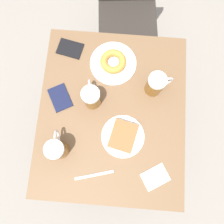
{
  "coord_description": "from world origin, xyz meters",
  "views": [
    {
      "loc": [
        0.02,
        -0.21,
        1.8
      ],
      "look_at": [
        0.0,
        0.0,
        0.79
      ],
      "focal_mm": 35.0,
      "sensor_mm": 36.0,
      "label": 1
    }
  ],
  "objects_px": {
    "plate_with_cake": "(123,136)",
    "beer_mug_center": "(92,97)",
    "plate_with_donut": "(113,62)",
    "beer_mug_left": "(57,149)",
    "passport_far_edge": "(70,49)",
    "chair": "(128,2)",
    "passport_near_edge": "(60,98)",
    "beer_mug_right": "(156,84)",
    "fork": "(94,175)",
    "napkin_folded": "(155,177)"
  },
  "relations": [
    {
      "from": "fork",
      "to": "beer_mug_left",
      "type": "bearing_deg",
      "value": 148.4
    },
    {
      "from": "beer_mug_left",
      "to": "beer_mug_right",
      "type": "distance_m",
      "value": 0.53
    },
    {
      "from": "plate_with_donut",
      "to": "napkin_folded",
      "type": "height_order",
      "value": "plate_with_donut"
    },
    {
      "from": "beer_mug_center",
      "to": "beer_mug_right",
      "type": "height_order",
      "value": "same"
    },
    {
      "from": "plate_with_cake",
      "to": "passport_near_edge",
      "type": "bearing_deg",
      "value": 152.73
    },
    {
      "from": "plate_with_cake",
      "to": "beer_mug_right",
      "type": "xyz_separation_m",
      "value": [
        0.13,
        0.25,
        0.05
      ]
    },
    {
      "from": "beer_mug_left",
      "to": "passport_far_edge",
      "type": "distance_m",
      "value": 0.52
    },
    {
      "from": "plate_with_donut",
      "to": "beer_mug_center",
      "type": "height_order",
      "value": "beer_mug_center"
    },
    {
      "from": "beer_mug_right",
      "to": "fork",
      "type": "height_order",
      "value": "beer_mug_right"
    },
    {
      "from": "beer_mug_right",
      "to": "fork",
      "type": "xyz_separation_m",
      "value": [
        -0.25,
        -0.43,
        -0.07
      ]
    },
    {
      "from": "beer_mug_center",
      "to": "beer_mug_right",
      "type": "bearing_deg",
      "value": 16.21
    },
    {
      "from": "plate_with_cake",
      "to": "beer_mug_center",
      "type": "distance_m",
      "value": 0.23
    },
    {
      "from": "beer_mug_left",
      "to": "fork",
      "type": "height_order",
      "value": "beer_mug_left"
    },
    {
      "from": "beer_mug_left",
      "to": "beer_mug_center",
      "type": "bearing_deg",
      "value": 62.75
    },
    {
      "from": "fork",
      "to": "passport_far_edge",
      "type": "relative_size",
      "value": 1.25
    },
    {
      "from": "fork",
      "to": "passport_near_edge",
      "type": "xyz_separation_m",
      "value": [
        -0.2,
        0.35,
        0.0
      ]
    },
    {
      "from": "plate_with_cake",
      "to": "fork",
      "type": "height_order",
      "value": "plate_with_cake"
    },
    {
      "from": "chair",
      "to": "beer_mug_left",
      "type": "height_order",
      "value": "beer_mug_left"
    },
    {
      "from": "chair",
      "to": "passport_near_edge",
      "type": "bearing_deg",
      "value": -117.68
    },
    {
      "from": "passport_near_edge",
      "to": "passport_far_edge",
      "type": "height_order",
      "value": "same"
    },
    {
      "from": "napkin_folded",
      "to": "plate_with_cake",
      "type": "bearing_deg",
      "value": 132.84
    },
    {
      "from": "beer_mug_center",
      "to": "fork",
      "type": "distance_m",
      "value": 0.36
    },
    {
      "from": "plate_with_donut",
      "to": "beer_mug_left",
      "type": "bearing_deg",
      "value": -115.29
    },
    {
      "from": "chair",
      "to": "beer_mug_center",
      "type": "xyz_separation_m",
      "value": [
        -0.14,
        -0.75,
        0.29
      ]
    },
    {
      "from": "chair",
      "to": "beer_mug_center",
      "type": "height_order",
      "value": "beer_mug_center"
    },
    {
      "from": "chair",
      "to": "passport_far_edge",
      "type": "height_order",
      "value": "chair"
    },
    {
      "from": "beer_mug_left",
      "to": "passport_near_edge",
      "type": "bearing_deg",
      "value": 97.82
    },
    {
      "from": "napkin_folded",
      "to": "passport_far_edge",
      "type": "xyz_separation_m",
      "value": [
        -0.46,
        0.6,
        0.0
      ]
    },
    {
      "from": "beer_mug_left",
      "to": "napkin_folded",
      "type": "distance_m",
      "value": 0.46
    },
    {
      "from": "passport_far_edge",
      "to": "beer_mug_left",
      "type": "bearing_deg",
      "value": -88.19
    },
    {
      "from": "plate_with_donut",
      "to": "passport_near_edge",
      "type": "distance_m",
      "value": 0.32
    },
    {
      "from": "napkin_folded",
      "to": "passport_near_edge",
      "type": "relative_size",
      "value": 0.94
    },
    {
      "from": "chair",
      "to": "plate_with_cake",
      "type": "height_order",
      "value": "chair"
    },
    {
      "from": "chair",
      "to": "plate_with_donut",
      "type": "height_order",
      "value": "chair"
    },
    {
      "from": "beer_mug_right",
      "to": "fork",
      "type": "relative_size",
      "value": 0.76
    },
    {
      "from": "beer_mug_right",
      "to": "passport_far_edge",
      "type": "relative_size",
      "value": 0.95
    },
    {
      "from": "plate_with_donut",
      "to": "fork",
      "type": "distance_m",
      "value": 0.55
    },
    {
      "from": "plate_with_donut",
      "to": "passport_near_edge",
      "type": "xyz_separation_m",
      "value": [
        -0.25,
        -0.2,
        -0.01
      ]
    },
    {
      "from": "chair",
      "to": "passport_far_edge",
      "type": "distance_m",
      "value": 0.6
    },
    {
      "from": "passport_near_edge",
      "to": "plate_with_cake",
      "type": "bearing_deg",
      "value": -27.27
    },
    {
      "from": "beer_mug_center",
      "to": "passport_far_edge",
      "type": "height_order",
      "value": "beer_mug_center"
    },
    {
      "from": "chair",
      "to": "beer_mug_right",
      "type": "xyz_separation_m",
      "value": [
        0.15,
        -0.66,
        0.29
      ]
    },
    {
      "from": "chair",
      "to": "beer_mug_left",
      "type": "relative_size",
      "value": 6.66
    },
    {
      "from": "beer_mug_left",
      "to": "napkin_folded",
      "type": "bearing_deg",
      "value": -11.38
    },
    {
      "from": "beer_mug_left",
      "to": "passport_near_edge",
      "type": "height_order",
      "value": "beer_mug_left"
    },
    {
      "from": "fork",
      "to": "passport_far_edge",
      "type": "bearing_deg",
      "value": 106.62
    },
    {
      "from": "beer_mug_center",
      "to": "fork",
      "type": "xyz_separation_m",
      "value": [
        0.04,
        -0.35,
        -0.07
      ]
    },
    {
      "from": "fork",
      "to": "beer_mug_right",
      "type": "bearing_deg",
      "value": 59.89
    },
    {
      "from": "plate_with_cake",
      "to": "beer_mug_center",
      "type": "relative_size",
      "value": 1.51
    },
    {
      "from": "plate_with_cake",
      "to": "passport_near_edge",
      "type": "height_order",
      "value": "plate_with_cake"
    }
  ]
}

